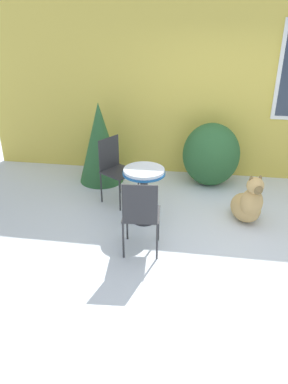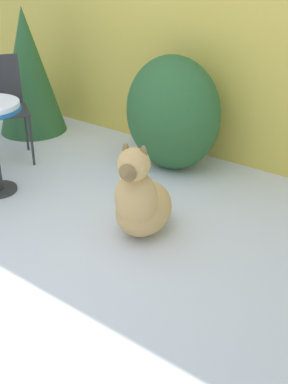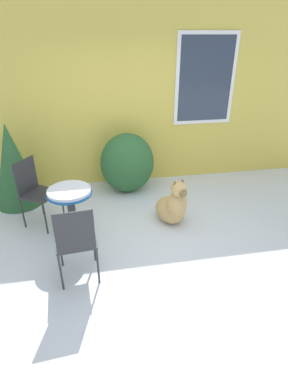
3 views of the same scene
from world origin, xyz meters
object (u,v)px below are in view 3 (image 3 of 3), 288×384
at_px(patio_table, 71,202).
at_px(patio_chair_near_table, 35,189).
at_px(patio_chair_far_side, 76,240).
at_px(dog, 173,207).

bearing_deg(patio_table, patio_chair_near_table, 133.39).
bearing_deg(patio_table, patio_chair_far_side, -83.97).
xyz_separation_m(patio_table, patio_chair_near_table, (-0.52, 0.55, -0.05)).
height_order(patio_table, dog, patio_table).
xyz_separation_m(patio_table, dog, (1.41, 0.20, -0.33)).
relative_size(patio_table, patio_chair_near_table, 0.80).
height_order(patio_table, patio_chair_far_side, patio_chair_far_side).
height_order(patio_table, patio_chair_near_table, patio_chair_near_table).
bearing_deg(patio_chair_near_table, patio_chair_far_side, -122.56).
relative_size(patio_chair_near_table, dog, 1.30).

